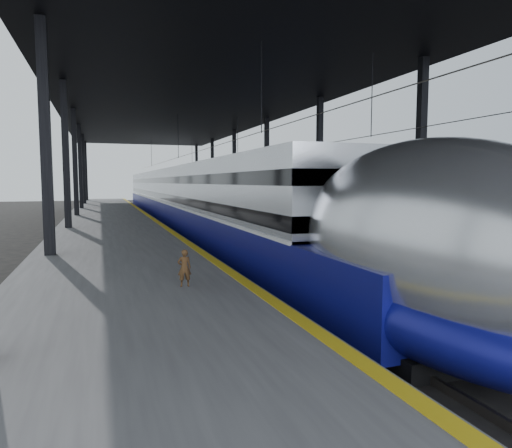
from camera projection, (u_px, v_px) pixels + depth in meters
name	position (u px, v px, depth m)	size (l,w,h in m)	color
ground	(254.00, 305.00, 13.11)	(160.00, 160.00, 0.00)	black
platform	(110.00, 227.00, 30.77)	(6.00, 80.00, 1.00)	#4C4C4F
yellow_strip	(152.00, 218.00, 31.63)	(0.30, 80.00, 0.01)	gold
rails	(225.00, 229.00, 33.39)	(6.52, 80.00, 0.16)	slate
canopy	(188.00, 101.00, 31.72)	(18.00, 75.00, 9.47)	black
tgv_train	(184.00, 200.00, 35.10)	(3.17, 65.20, 4.54)	silver
second_train	(210.00, 195.00, 48.62)	(3.01, 56.05, 4.14)	navy
child	(184.00, 268.00, 11.00)	(0.33, 0.22, 0.91)	#4F331A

